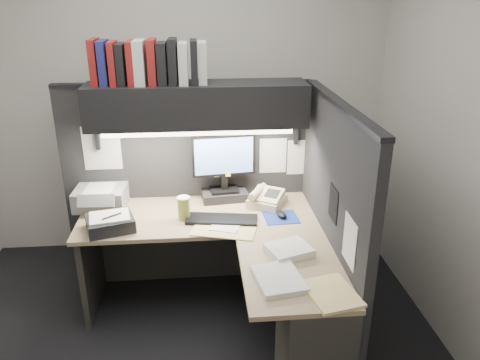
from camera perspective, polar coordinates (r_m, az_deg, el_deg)
The scene contains 23 objects.
floor at distance 3.38m, azimuth -6.49°, elevation -19.76°, with size 3.50×3.50×0.00m, color black.
wall_back at distance 4.12m, azimuth -6.97°, elevation 9.36°, with size 3.50×0.04×2.70m, color beige.
wall_front at distance 1.36m, azimuth -10.06°, elevation -19.22°, with size 3.50×0.04×2.70m, color beige.
wall_right at distance 3.13m, azimuth 26.32°, elevation 3.11°, with size 0.04×3.00×2.70m, color beige.
partition_back at distance 3.74m, azimuth -6.33°, elevation -0.79°, with size 1.90×0.06×1.60m, color black.
partition_right at distance 3.18m, azimuth 10.95°, elevation -5.40°, with size 0.06×1.50×1.60m, color black.
desk at distance 3.11m, azimuth 1.23°, elevation -13.33°, with size 1.70×1.53×0.73m.
overhead_shelf at distance 3.35m, azimuth -5.23°, elevation 9.16°, with size 1.55×0.34×0.30m, color black.
task_light_tube at distance 3.26m, azimuth -5.12°, elevation 5.70°, with size 0.04×0.04×1.32m, color white.
monitor at distance 3.59m, azimuth -1.95°, elevation 0.69°, with size 0.48×0.25×0.52m.
keyboard at distance 3.32m, azimuth -2.23°, elevation -4.82°, with size 0.50×0.17×0.02m, color black.
mousepad at distance 3.38m, azimuth 5.00°, elevation -4.56°, with size 0.24×0.22×0.00m, color navy.
mouse at distance 3.38m, azimuth 5.10°, elevation -4.24°, with size 0.06×0.10×0.04m, color black.
telephone at distance 3.56m, azimuth 3.32°, elevation -2.30°, with size 0.24×0.25×0.10m, color #B8B08E.
coffee_cup at distance 3.34m, azimuth -6.87°, elevation -3.50°, with size 0.09×0.09×0.16m, color #AB9A44.
printer at distance 3.68m, azimuth -16.56°, elevation -1.96°, with size 0.37×0.31×0.15m, color gray.
notebook_stack at distance 3.31m, azimuth -15.54°, elevation -5.11°, with size 0.30×0.25×0.09m, color black.
open_folder at distance 3.22m, azimuth -1.88°, elevation -5.91°, with size 0.43×0.28×0.01m, color #E1C97F.
paper_stack_a at distance 2.94m, azimuth 5.96°, elevation -8.50°, with size 0.25×0.22×0.05m, color white.
paper_stack_b at distance 2.68m, azimuth 4.71°, elevation -11.93°, with size 0.25×0.31×0.03m, color white.
manila_stack at distance 2.62m, azimuth 11.10°, elevation -13.40°, with size 0.25×0.31×0.02m, color #E1C97F.
binder_row at distance 3.31m, azimuth -11.02°, elevation 13.86°, with size 0.77×0.26×0.30m.
pinned_papers at distance 3.32m, azimuth 0.18°, elevation 1.03°, with size 1.76×1.31×0.51m.
Camera 1 is at (0.13, -2.52, 2.24)m, focal length 35.00 mm.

